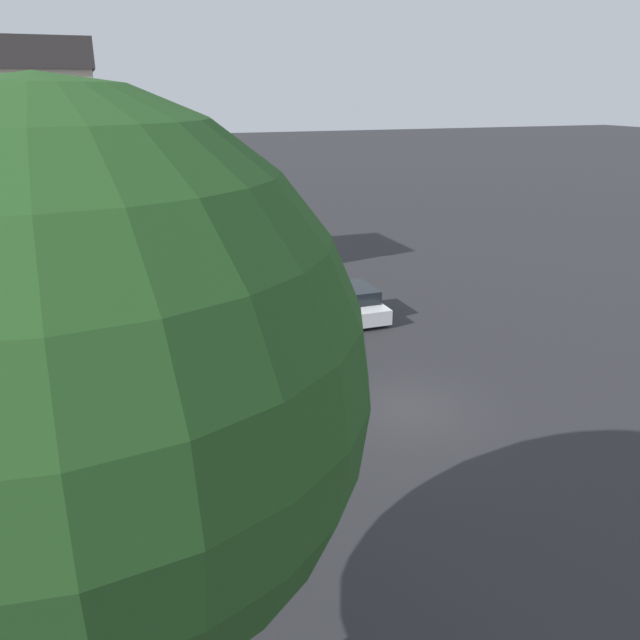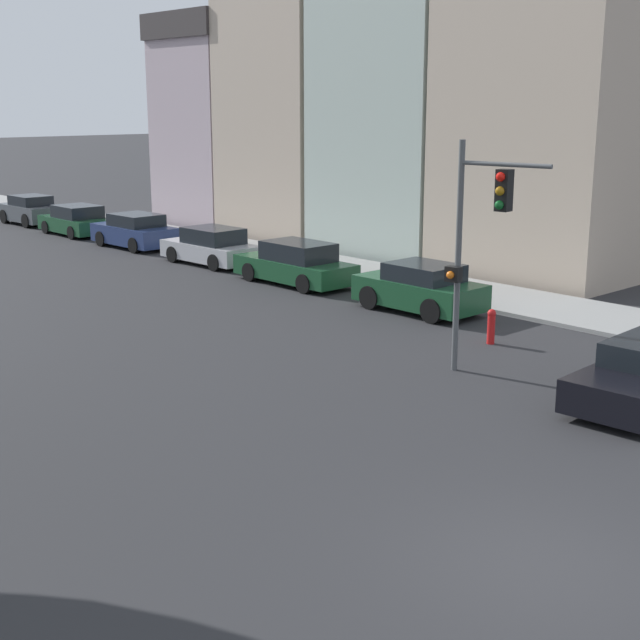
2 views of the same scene
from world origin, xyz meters
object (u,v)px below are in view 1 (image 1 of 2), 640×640
at_px(traffic_signal, 193,281).
at_px(crossing_car_1, 354,302).
at_px(street_tree, 79,387).
at_px(crossing_car_0, 281,326).
at_px(fire_hydrant, 157,334).
at_px(parked_car_0, 65,329).

relative_size(traffic_signal, crossing_car_1, 1.14).
height_order(street_tree, traffic_signal, street_tree).
distance_m(traffic_signal, crossing_car_0, 4.84).
height_order(street_tree, fire_hydrant, street_tree).
height_order(crossing_car_0, parked_car_0, parked_car_0).
bearing_deg(crossing_car_1, fire_hydrant, 93.49).
height_order(traffic_signal, crossing_car_0, traffic_signal).
bearing_deg(traffic_signal, crossing_car_1, 102.78).
relative_size(crossing_car_0, fire_hydrant, 5.29).
height_order(street_tree, parked_car_0, street_tree).
height_order(crossing_car_0, fire_hydrant, crossing_car_0).
relative_size(street_tree, fire_hydrant, 11.30).
height_order(street_tree, crossing_car_0, street_tree).
distance_m(street_tree, fire_hydrant, 19.43).
height_order(crossing_car_1, parked_car_0, crossing_car_1).
bearing_deg(parked_car_0, traffic_signal, 141.78).
distance_m(traffic_signal, fire_hydrant, 4.07).
bearing_deg(fire_hydrant, street_tree, 172.68).
xyz_separation_m(crossing_car_0, crossing_car_1, (1.83, -4.22, 0.06)).
bearing_deg(crossing_car_0, traffic_signal, -75.44).
distance_m(street_tree, crossing_car_1, 22.95).
bearing_deg(crossing_car_0, parked_car_0, -110.32).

